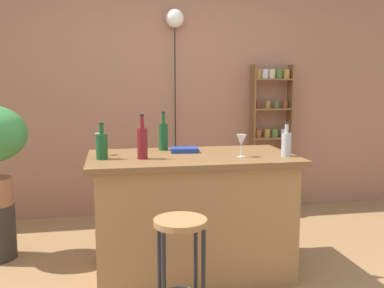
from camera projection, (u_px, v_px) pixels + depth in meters
back_wall at (164, 87)px, 4.75m from camera, size 6.40×0.10×2.80m
kitchen_counter at (192, 214)px, 3.27m from camera, size 1.52×0.84×0.91m
bar_stool at (180, 250)px, 2.45m from camera, size 0.30×0.30×0.68m
spice_shelf at (271, 133)px, 4.90m from camera, size 0.46×0.15×1.65m
bottle_soda_blue at (102, 146)px, 3.02m from camera, size 0.08×0.08×0.26m
bottle_spirits_clear at (286, 144)px, 3.14m from camera, size 0.07×0.07×0.25m
bottle_vinegar at (163, 136)px, 3.44m from camera, size 0.07×0.07×0.31m
bottle_sauce_amber at (142, 142)px, 3.03m from camera, size 0.07×0.07×0.32m
wine_glass_left at (100, 139)px, 3.20m from camera, size 0.07×0.07×0.16m
wine_glass_center at (241, 141)px, 3.12m from camera, size 0.07×0.07×0.16m
cookbook at (184, 150)px, 3.35m from camera, size 0.22×0.17×0.03m
pendant_globe_light at (175, 22)px, 4.57m from camera, size 0.20×0.20×2.22m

